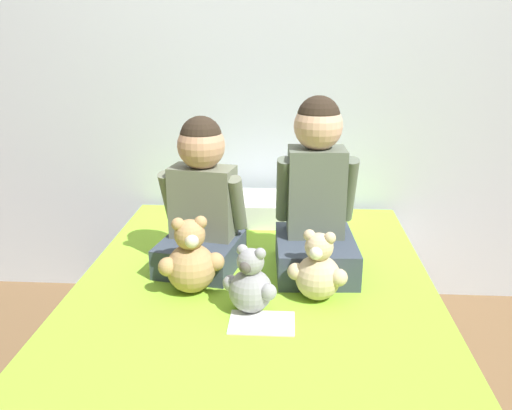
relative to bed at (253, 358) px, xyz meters
name	(u,v)px	position (x,y,z in m)	size (l,w,h in m)	color
wall_behind_bed	(268,61)	(0.00, 1.08, 1.00)	(8.00, 0.06, 2.50)	silver
bed	(253,358)	(0.00, 0.00, 0.00)	(1.33, 1.99, 0.51)	#997F60
child_on_left	(201,201)	(-0.22, 0.26, 0.52)	(0.36, 0.36, 0.59)	#384251
child_on_right	(316,199)	(0.22, 0.26, 0.54)	(0.32, 0.39, 0.67)	#384251
teddy_bear_held_by_left_child	(191,261)	(-0.22, 0.03, 0.37)	(0.23, 0.18, 0.28)	tan
teddy_bear_held_by_right_child	(318,271)	(0.23, 0.00, 0.36)	(0.20, 0.16, 0.25)	#D1B78E
teddy_bear_between_children	(251,284)	(0.00, -0.10, 0.35)	(0.18, 0.15, 0.23)	#939399
pillow_at_headboard	(264,208)	(0.00, 0.81, 0.31)	(0.55, 0.32, 0.11)	white
sign_card	(262,323)	(0.04, -0.18, 0.26)	(0.21, 0.15, 0.00)	white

